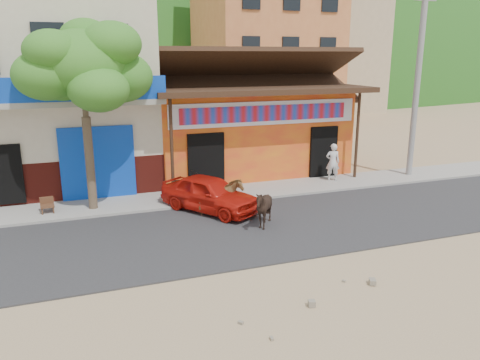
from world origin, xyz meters
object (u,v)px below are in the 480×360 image
at_px(utility_pole, 418,78).
at_px(red_car, 210,194).
at_px(pedestrian, 333,162).
at_px(scooter, 183,185).
at_px(cow_tan, 221,197).
at_px(tree, 86,117).
at_px(cafe_chair_left, 47,199).
at_px(cow_dark, 264,208).

xyz_separation_m(utility_pole, red_car, (-9.20, -1.55, -3.49)).
bearing_deg(pedestrian, scooter, 22.53).
bearing_deg(pedestrian, utility_pole, -163.47).
bearing_deg(cow_tan, tree, 61.22).
bearing_deg(cafe_chair_left, utility_pole, -3.30).
xyz_separation_m(tree, utility_pole, (12.80, 0.20, 1.00)).
bearing_deg(tree, red_car, -20.50).
bearing_deg(cow_dark, cow_tan, -162.09).
height_order(utility_pole, cow_dark, utility_pole).
bearing_deg(cow_dark, tree, -137.48).
height_order(scooter, cafe_chair_left, cafe_chair_left).
bearing_deg(cafe_chair_left, red_car, -19.23).
distance_m(scooter, pedestrian, 6.16).
bearing_deg(cafe_chair_left, tree, -4.42).
relative_size(pedestrian, cafe_chair_left, 1.67).
relative_size(red_car, pedestrian, 2.30).
bearing_deg(cow_dark, pedestrian, 118.08).
height_order(utility_pole, cafe_chair_left, utility_pole).
bearing_deg(cow_dark, scooter, -168.41).
distance_m(cow_tan, cafe_chair_left, 5.54).
bearing_deg(cow_tan, utility_pole, -79.88).
distance_m(red_car, scooter, 1.70).
xyz_separation_m(red_car, scooter, (-0.50, 1.62, -0.07)).
distance_m(cow_tan, cow_dark, 1.72).
height_order(utility_pole, scooter, utility_pole).
xyz_separation_m(cow_dark, pedestrian, (4.57, 3.82, 0.24)).
bearing_deg(cafe_chair_left, cow_tan, -23.78).
bearing_deg(cow_dark, red_car, -163.73).
bearing_deg(pedestrian, cow_tan, 43.99).
bearing_deg(tree, utility_pole, 0.90).
distance_m(utility_pole, cafe_chair_left, 14.64).
bearing_deg(cow_tan, cow_dark, -153.11).
height_order(cow_tan, red_car, red_car).
relative_size(cow_tan, red_car, 0.40).
bearing_deg(red_car, tree, 124.97).
bearing_deg(utility_pole, pedestrian, 175.74).
xyz_separation_m(tree, scooter, (3.10, 0.28, -2.57)).
xyz_separation_m(scooter, pedestrian, (6.15, 0.19, 0.32)).
relative_size(cow_tan, cow_dark, 1.17).
relative_size(cow_dark, cafe_chair_left, 1.32).
height_order(cow_tan, pedestrian, pedestrian).
bearing_deg(pedestrian, cow_dark, 60.66).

